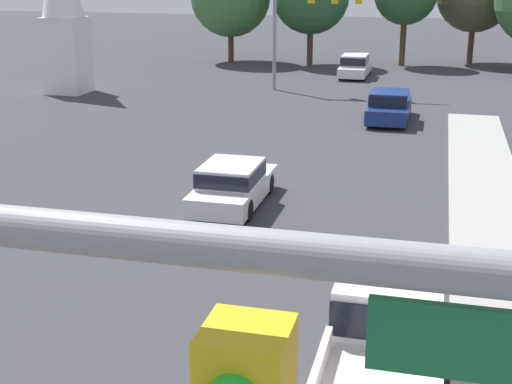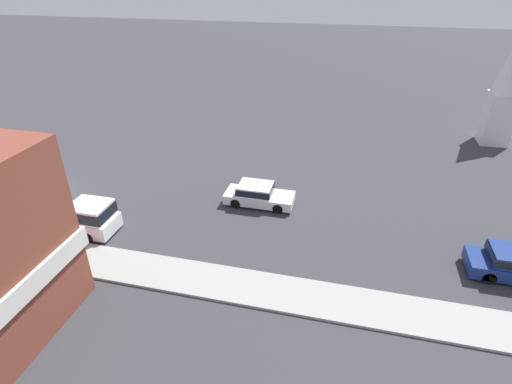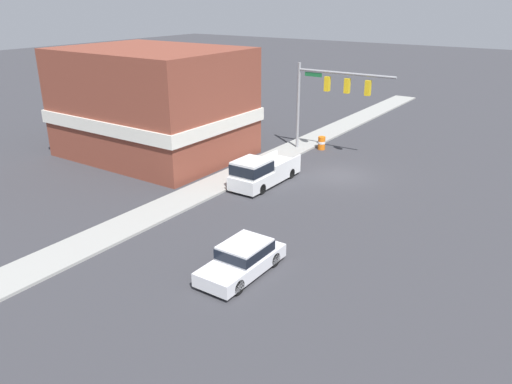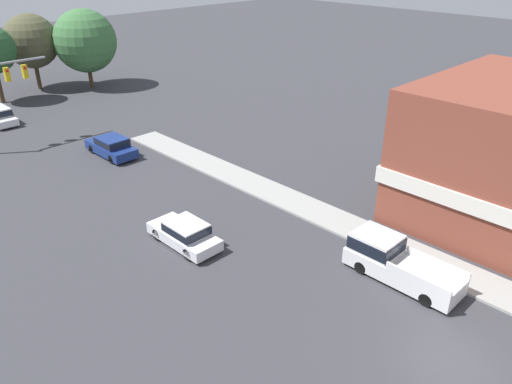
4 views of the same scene
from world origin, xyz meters
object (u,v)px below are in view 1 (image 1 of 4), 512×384
(car_lead, at_px, (233,183))
(pickup_truck_parked, at_px, (384,349))
(car_oncoming, at_px, (389,105))
(car_distant, at_px, (355,65))

(car_lead, bearing_deg, pickup_truck_parked, -60.01)
(car_oncoming, bearing_deg, pickup_truck_parked, 93.98)
(car_lead, distance_m, car_oncoming, 14.55)
(car_oncoming, relative_size, car_distant, 0.96)
(car_lead, height_order, car_distant, car_distant)
(car_oncoming, distance_m, pickup_truck_parked, 23.51)
(car_distant, relative_size, pickup_truck_parked, 0.86)
(car_lead, relative_size, car_distant, 0.91)
(car_lead, distance_m, car_distant, 27.94)
(car_oncoming, bearing_deg, car_distant, -76.60)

